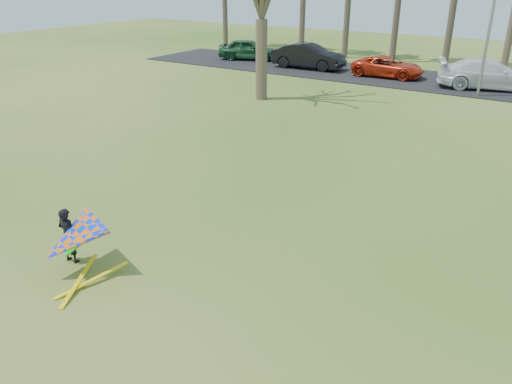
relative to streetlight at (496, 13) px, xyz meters
The scene contains 8 objects.
ground 22.55m from the streetlight, 95.61° to the right, with size 100.00×100.00×0.00m, color #1F5512.
parking_strip 5.77m from the streetlight, 125.75° to the left, with size 46.00×7.00×0.06m, color black.
streetlight is the anchor object (origin of this frame).
car_0 18.69m from the streetlight, 168.85° to the left, with size 1.86×4.64×1.58m, color #1C4627.
car_1 12.96m from the streetlight, 168.00° to the left, with size 1.82×5.22×1.72m, color black.
car_2 7.82m from the streetlight, 157.43° to the left, with size 2.15×4.65×1.29m, color red.
car_3 4.25m from the streetlight, 91.53° to the left, with size 2.36×5.81×1.69m, color white.
kite_flyer 24.77m from the streetlight, 100.84° to the right, with size 2.13×2.39×2.02m.
Camera 1 is at (6.55, -8.21, 6.48)m, focal length 35.00 mm.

